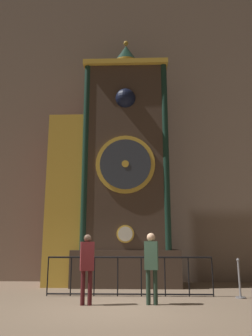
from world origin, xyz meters
TOP-DOWN VIEW (x-y plane):
  - ground_plane at (0.00, 0.00)m, footprint 28.00×28.00m
  - cathedral_back_wall at (-0.09, 5.38)m, footprint 24.00×0.32m
  - clock_tower at (-0.24, 3.94)m, footprint 4.85×1.83m
  - railing_fence at (0.37, 1.69)m, footprint 4.87×0.05m
  - visitor_near at (-0.69, 0.29)m, footprint 0.39×0.30m
  - visitor_far at (0.96, 0.40)m, footprint 0.37×0.27m
  - stanchion_post at (3.49, 1.47)m, footprint 0.28×0.28m

SIDE VIEW (x-z plane):
  - ground_plane at x=0.00m, z-range 0.00..0.00m
  - stanchion_post at x=3.49m, z-range -0.19..0.89m
  - railing_fence at x=0.37m, z-range 0.06..1.18m
  - visitor_near at x=-0.69m, z-range 0.17..1.90m
  - visitor_far at x=0.96m, z-range 0.19..1.95m
  - clock_tower at x=-0.24m, z-range -0.80..9.03m
  - cathedral_back_wall at x=-0.09m, z-range -0.01..14.32m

